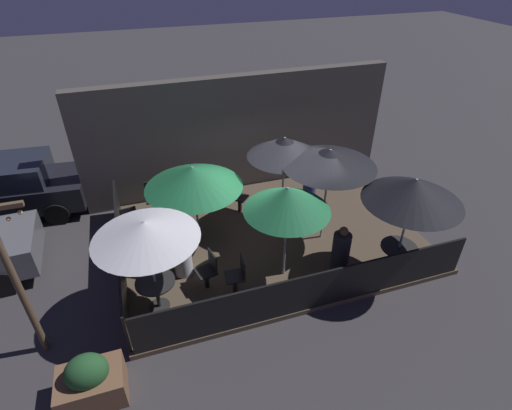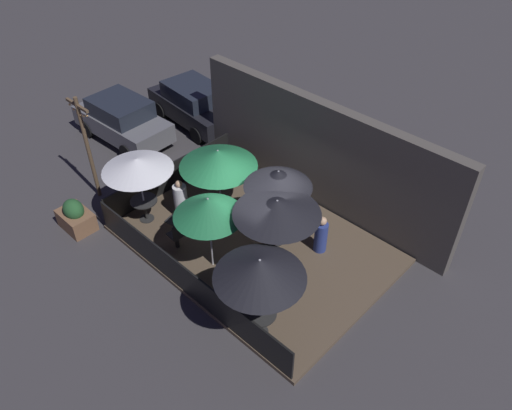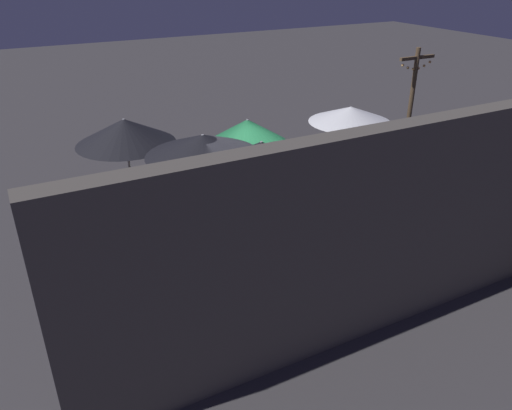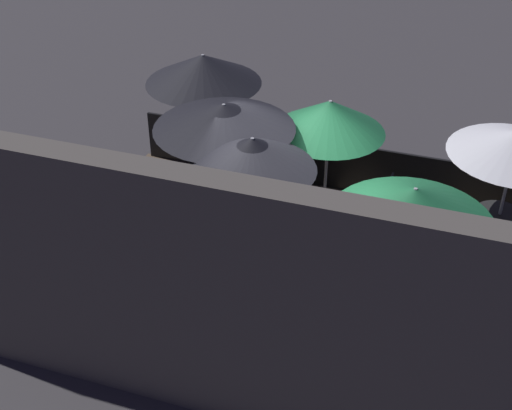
# 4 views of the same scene
# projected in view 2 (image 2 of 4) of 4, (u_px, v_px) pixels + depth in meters

# --- Properties ---
(ground_plane) EXTENTS (60.00, 60.00, 0.00)m
(ground_plane) POSITION_uv_depth(u_px,v_px,m) (254.00, 245.00, 14.34)
(ground_plane) COLOR #383538
(patio_deck) EXTENTS (7.41, 5.17, 0.12)m
(patio_deck) POSITION_uv_depth(u_px,v_px,m) (254.00, 243.00, 14.30)
(patio_deck) COLOR brown
(patio_deck) RESTS_ON ground_plane
(building_wall) EXTENTS (9.01, 0.36, 3.47)m
(building_wall) POSITION_uv_depth(u_px,v_px,m) (320.00, 155.00, 14.79)
(building_wall) COLOR #4C4742
(building_wall) RESTS_ON ground_plane
(fence_front) EXTENTS (7.21, 0.05, 0.95)m
(fence_front) POSITION_uv_depth(u_px,v_px,m) (184.00, 279.00, 12.55)
(fence_front) COLOR black
(fence_front) RESTS_ON patio_deck
(fence_side_left) EXTENTS (0.05, 4.97, 0.95)m
(fence_side_left) POSITION_uv_depth(u_px,v_px,m) (171.00, 176.00, 15.90)
(fence_side_left) COLOR black
(fence_side_left) RESTS_ON patio_deck
(patio_umbrella_0) EXTENTS (2.04, 2.04, 2.46)m
(patio_umbrella_0) POSITION_uv_depth(u_px,v_px,m) (260.00, 269.00, 10.48)
(patio_umbrella_0) COLOR #B2B2B7
(patio_umbrella_0) RESTS_ON patio_deck
(patio_umbrella_1) EXTENTS (1.82, 1.82, 2.50)m
(patio_umbrella_1) POSITION_uv_depth(u_px,v_px,m) (278.00, 179.00, 12.82)
(patio_umbrella_1) COLOR #B2B2B7
(patio_umbrella_1) RESTS_ON patio_deck
(patio_umbrella_2) EXTENTS (2.00, 2.00, 2.19)m
(patio_umbrella_2) POSITION_uv_depth(u_px,v_px,m) (137.00, 164.00, 13.74)
(patio_umbrella_2) COLOR #B2B2B7
(patio_umbrella_2) RESTS_ON patio_deck
(patio_umbrella_3) EXTENTS (2.29, 2.29, 2.11)m
(patio_umbrella_3) POSITION_uv_depth(u_px,v_px,m) (218.00, 158.00, 14.24)
(patio_umbrella_3) COLOR #B2B2B7
(patio_umbrella_3) RESTS_ON patio_deck
(patio_umbrella_4) EXTENTS (1.81, 1.81, 2.31)m
(patio_umbrella_4) POSITION_uv_depth(u_px,v_px,m) (208.00, 207.00, 12.28)
(patio_umbrella_4) COLOR #B2B2B7
(patio_umbrella_4) RESTS_ON patio_deck
(patio_umbrella_5) EXTENTS (2.18, 2.18, 2.48)m
(patio_umbrella_5) POSITION_uv_depth(u_px,v_px,m) (277.00, 207.00, 11.91)
(patio_umbrella_5) COLOR #B2B2B7
(patio_umbrella_5) RESTS_ON patio_deck
(dining_table_0) EXTENTS (0.81, 0.81, 0.74)m
(dining_table_0) POSITION_uv_depth(u_px,v_px,m) (259.00, 317.00, 11.51)
(dining_table_0) COLOR black
(dining_table_0) RESTS_ON patio_deck
(dining_table_1) EXTENTS (0.75, 0.75, 0.77)m
(dining_table_1) POSITION_uv_depth(u_px,v_px,m) (277.00, 226.00, 13.87)
(dining_table_1) COLOR black
(dining_table_1) RESTS_ON patio_deck
(dining_table_2) EXTENTS (0.79, 0.79, 0.72)m
(dining_table_2) POSITION_uv_depth(u_px,v_px,m) (144.00, 204.00, 14.66)
(dining_table_2) COLOR black
(dining_table_2) RESTS_ON patio_deck
(patio_chair_0) EXTENTS (0.57, 0.57, 0.93)m
(patio_chair_0) POSITION_uv_depth(u_px,v_px,m) (273.00, 199.00, 14.94)
(patio_chair_0) COLOR black
(patio_chair_0) RESTS_ON patio_deck
(patio_chair_1) EXTENTS (0.45, 0.45, 0.90)m
(patio_chair_1) POSITION_uv_depth(u_px,v_px,m) (199.00, 167.00, 16.25)
(patio_chair_1) COLOR black
(patio_chair_1) RESTS_ON patio_deck
(patio_chair_2) EXTENTS (0.43, 0.43, 0.95)m
(patio_chair_2) POSITION_uv_depth(u_px,v_px,m) (177.00, 235.00, 13.72)
(patio_chair_2) COLOR black
(patio_chair_2) RESTS_ON patio_deck
(patio_chair_3) EXTENTS (0.43, 0.43, 0.93)m
(patio_chair_3) POSITION_uv_depth(u_px,v_px,m) (237.00, 161.00, 16.47)
(patio_chair_3) COLOR black
(patio_chair_3) RESTS_ON patio_deck
(patio_chair_4) EXTENTS (0.48, 0.48, 0.91)m
(patio_chair_4) POSITION_uv_depth(u_px,v_px,m) (176.00, 220.00, 14.25)
(patio_chair_4) COLOR black
(patio_chair_4) RESTS_ON patio_deck
(patron_0) EXTENTS (0.49, 0.49, 1.26)m
(patron_0) POSITION_uv_depth(u_px,v_px,m) (235.00, 280.00, 12.40)
(patron_0) COLOR #333338
(patron_0) RESTS_ON patio_deck
(patron_1) EXTENTS (0.49, 0.49, 1.32)m
(patron_1) POSITION_uv_depth(u_px,v_px,m) (181.00, 201.00, 14.76)
(patron_1) COLOR silver
(patron_1) RESTS_ON patio_deck
(patron_2) EXTENTS (0.44, 0.44, 1.17)m
(patron_2) POSITION_uv_depth(u_px,v_px,m) (321.00, 235.00, 13.69)
(patron_2) COLOR navy
(patron_2) RESTS_ON patio_deck
(planter_box) EXTENTS (1.08, 0.75, 1.01)m
(planter_box) POSITION_uv_depth(u_px,v_px,m) (75.00, 216.00, 14.63)
(planter_box) COLOR brown
(planter_box) RESTS_ON ground_plane
(light_post) EXTENTS (1.10, 0.12, 3.48)m
(light_post) POSITION_uv_depth(u_px,v_px,m) (87.00, 143.00, 14.86)
(light_post) COLOR brown
(light_post) RESTS_ON ground_plane
(parked_car_0) EXTENTS (3.93, 1.92, 1.62)m
(parked_car_0) POSITION_uv_depth(u_px,v_px,m) (122.00, 119.00, 18.14)
(parked_car_0) COLOR #5B5B60
(parked_car_0) RESTS_ON ground_plane
(parked_car_1) EXTENTS (4.06, 2.06, 1.62)m
(parked_car_1) POSITION_uv_depth(u_px,v_px,m) (194.00, 104.00, 19.06)
(parked_car_1) COLOR black
(parked_car_1) RESTS_ON ground_plane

